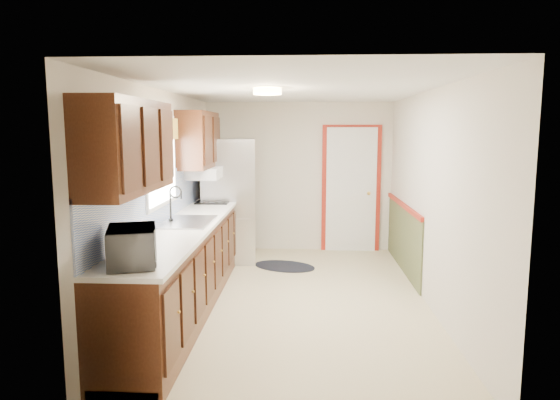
# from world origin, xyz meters

# --- Properties ---
(room_shell) EXTENTS (3.20, 5.20, 2.52)m
(room_shell) POSITION_xyz_m (0.00, 0.00, 1.20)
(room_shell) COLOR #CBBC8F
(room_shell) RESTS_ON ground
(kitchen_run) EXTENTS (0.63, 4.00, 2.20)m
(kitchen_run) POSITION_xyz_m (-1.24, -0.29, 0.81)
(kitchen_run) COLOR #37190C
(kitchen_run) RESTS_ON ground
(back_wall_trim) EXTENTS (1.12, 2.30, 2.08)m
(back_wall_trim) POSITION_xyz_m (0.99, 2.21, 0.89)
(back_wall_trim) COLOR maroon
(back_wall_trim) RESTS_ON ground
(ceiling_fixture) EXTENTS (0.30, 0.30, 0.06)m
(ceiling_fixture) POSITION_xyz_m (-0.30, -0.20, 2.36)
(ceiling_fixture) COLOR #FFD88C
(ceiling_fixture) RESTS_ON room_shell
(microwave) EXTENTS (0.43, 0.58, 0.35)m
(microwave) POSITION_xyz_m (-1.20, -1.95, 1.12)
(microwave) COLOR white
(microwave) RESTS_ON kitchen_run
(refrigerator) EXTENTS (0.83, 0.80, 1.83)m
(refrigerator) POSITION_xyz_m (-1.02, 1.75, 0.91)
(refrigerator) COLOR #B7B7BC
(refrigerator) RESTS_ON ground
(rug) EXTENTS (1.06, 0.88, 0.01)m
(rug) POSITION_xyz_m (-0.18, 1.41, 0.01)
(rug) COLOR black
(rug) RESTS_ON ground
(cooktop) EXTENTS (0.45, 0.55, 0.02)m
(cooktop) POSITION_xyz_m (-1.19, 1.40, 0.95)
(cooktop) COLOR black
(cooktop) RESTS_ON kitchen_run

